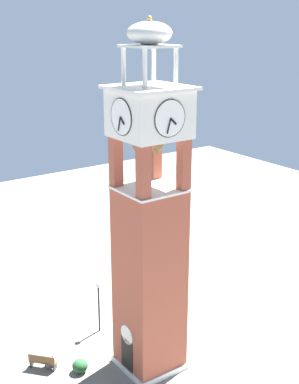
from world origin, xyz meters
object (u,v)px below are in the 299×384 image
Objects in this scene: park_bench at (42,361)px; lamp_post at (99,297)px; trash_bin at (49,361)px; clock_tower at (149,239)px.

lamp_post reaches higher than park_bench.
lamp_post is at bearing 110.11° from trash_bin.
clock_tower is at bearing 58.45° from park_bench.
clock_tower reaches higher than trash_bin.
park_bench is 0.39m from trash_bin.
clock_tower is 9.60m from park_bench.
trash_bin is (0.06, 0.37, -0.08)m from park_bench.
park_bench is (-3.20, -5.22, -7.40)m from clock_tower.
lamp_post is 4.96m from trash_bin.
clock_tower is 9.45m from trash_bin.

